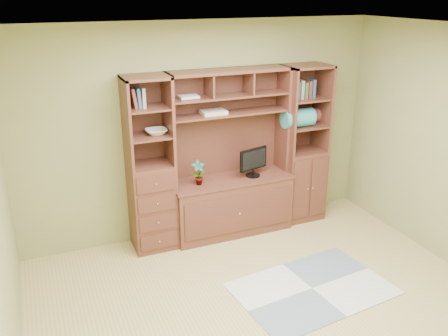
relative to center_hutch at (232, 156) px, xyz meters
name	(u,v)px	position (x,y,z in m)	size (l,w,h in m)	color
room	(284,191)	(-0.28, -1.73, 0.28)	(4.60, 4.10, 2.64)	tan
center_hutch	(232,156)	(0.00, 0.00, 0.00)	(1.54, 0.53, 2.05)	#51281C
left_tower	(150,166)	(-1.00, 0.04, 0.00)	(0.50, 0.45, 2.05)	#51281C
right_tower	(303,145)	(1.02, 0.04, 0.00)	(0.55, 0.45, 2.05)	#51281C
rug	(312,289)	(0.27, -1.49, -1.02)	(1.56, 1.04, 0.01)	#949A99
monitor	(253,157)	(0.27, -0.03, -0.05)	(0.41, 0.18, 0.50)	black
orchid	(199,173)	(-0.44, -0.03, -0.14)	(0.16, 0.11, 0.30)	#955732
magazines	(213,112)	(-0.20, 0.09, 0.54)	(0.29, 0.21, 0.04)	#B3A399
bowl	(156,132)	(-0.91, 0.04, 0.39)	(0.24, 0.24, 0.06)	beige
blanket_teal	(298,118)	(0.90, -0.01, 0.38)	(0.40, 0.23, 0.23)	#2F7B77
blanket_red	(307,116)	(1.11, 0.12, 0.36)	(0.33, 0.18, 0.18)	brown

